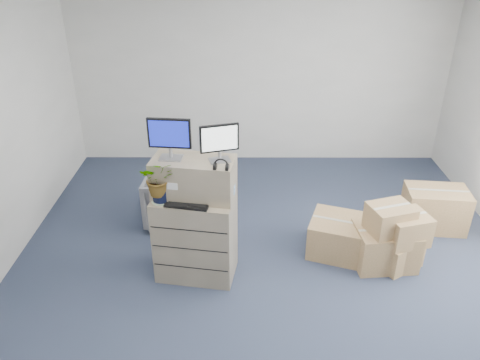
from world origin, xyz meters
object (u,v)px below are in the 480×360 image
object	(u,v)px
monitor_right	(219,141)
keyboard	(188,204)
potted_plant	(159,182)
water_bottle	(206,187)
filing_cabinet_lower	(196,236)
monitor_left	(169,136)
office_chair	(178,195)

from	to	relation	value
monitor_right	keyboard	xyz separation A→B (m)	(-0.33, -0.16, -0.63)
monitor_right	potted_plant	xyz separation A→B (m)	(-0.62, -0.09, -0.42)
water_bottle	monitor_right	bearing A→B (deg)	-5.98
filing_cabinet_lower	potted_plant	world-z (taller)	potted_plant
water_bottle	keyboard	bearing A→B (deg)	-134.55
monitor_right	potted_plant	distance (m)	0.75
monitor_right	water_bottle	size ratio (longest dim) A/B	1.77
monitor_right	monitor_left	bearing A→B (deg)	157.40
monitor_left	water_bottle	bearing A→B (deg)	-0.94
monitor_right	water_bottle	xyz separation A→B (m)	(-0.16, 0.02, -0.54)
monitor_left	monitor_right	bearing A→B (deg)	-0.83
monitor_left	keyboard	bearing A→B (deg)	-46.73
monitor_left	water_bottle	xyz separation A→B (m)	(0.35, -0.04, -0.56)
filing_cabinet_lower	monitor_right	xyz separation A→B (m)	(0.28, 0.01, 1.14)
keyboard	potted_plant	bearing A→B (deg)	176.40
filing_cabinet_lower	office_chair	world-z (taller)	filing_cabinet_lower
office_chair	monitor_left	bearing A→B (deg)	100.81
monitor_right	office_chair	size ratio (longest dim) A/B	0.49
monitor_right	keyboard	bearing A→B (deg)	-170.40
keyboard	water_bottle	xyz separation A→B (m)	(0.18, 0.18, 0.10)
monitor_right	office_chair	world-z (taller)	monitor_right
monitor_right	potted_plant	world-z (taller)	monitor_right
filing_cabinet_lower	office_chair	xyz separation A→B (m)	(-0.33, 1.08, -0.09)
filing_cabinet_lower	water_bottle	xyz separation A→B (m)	(0.13, 0.03, 0.61)
filing_cabinet_lower	monitor_left	bearing A→B (deg)	172.06
keyboard	office_chair	bearing A→B (deg)	114.32
monitor_left	water_bottle	world-z (taller)	monitor_left
water_bottle	potted_plant	world-z (taller)	potted_plant
monitor_right	office_chair	bearing A→B (deg)	103.51
filing_cabinet_lower	office_chair	distance (m)	1.14
monitor_left	office_chair	size ratio (longest dim) A/B	0.55
monitor_left	office_chair	distance (m)	1.62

